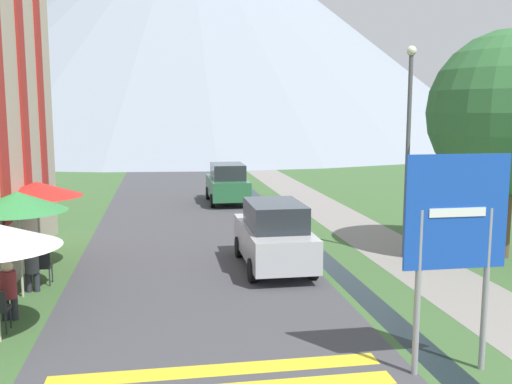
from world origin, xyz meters
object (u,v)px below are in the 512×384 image
(cafe_umbrella_middle_green, at_px, (17,202))
(person_seated_near, at_px, (32,264))
(tree_by_path, at_px, (511,113))
(parked_car_far, at_px, (227,183))
(parked_car_near, at_px, (274,235))
(streetlamp, at_px, (408,136))
(person_seated_far, at_px, (9,288))
(cafe_umbrella_rear_red, at_px, (37,189))
(road_sign, at_px, (455,233))
(cafe_chair_far_left, at_px, (42,265))

(cafe_umbrella_middle_green, xyz_separation_m, person_seated_near, (0.15, 0.35, -1.53))
(tree_by_path, bearing_deg, cafe_umbrella_middle_green, -173.50)
(parked_car_far, distance_m, tree_by_path, 13.27)
(parked_car_near, distance_m, streetlamp, 4.78)
(streetlamp, bearing_deg, tree_by_path, -10.07)
(person_seated_far, bearing_deg, cafe_umbrella_rear_red, 91.83)
(road_sign, bearing_deg, person_seated_far, 154.55)
(cafe_umbrella_middle_green, bearing_deg, streetlamp, 11.04)
(tree_by_path, bearing_deg, parked_car_far, 121.79)
(parked_car_near, height_order, tree_by_path, tree_by_path)
(person_seated_near, bearing_deg, road_sign, -35.78)
(parked_car_far, relative_size, person_seated_near, 3.16)
(cafe_umbrella_rear_red, xyz_separation_m, person_seated_near, (0.18, -1.86, -1.51))
(person_seated_far, relative_size, streetlamp, 0.20)
(cafe_chair_far_left, bearing_deg, tree_by_path, 26.36)
(cafe_umbrella_rear_red, distance_m, streetlamp, 10.23)
(cafe_umbrella_middle_green, distance_m, person_seated_far, 2.13)
(road_sign, height_order, streetlamp, streetlamp)
(person_seated_near, height_order, streetlamp, streetlamp)
(parked_car_far, xyz_separation_m, cafe_umbrella_middle_green, (-6.15, -12.41, 1.30))
(parked_car_near, height_order, cafe_umbrella_rear_red, cafe_umbrella_rear_red)
(person_seated_near, bearing_deg, cafe_umbrella_middle_green, -113.56)
(parked_car_near, distance_m, cafe_chair_far_left, 5.89)
(person_seated_far, relative_size, tree_by_path, 0.19)
(tree_by_path, bearing_deg, person_seated_near, -174.97)
(cafe_umbrella_rear_red, height_order, person_seated_near, cafe_umbrella_rear_red)
(cafe_chair_far_left, xyz_separation_m, streetlamp, (9.82, 1.17, 2.98))
(road_sign, bearing_deg, cafe_umbrella_middle_green, 146.51)
(person_seated_near, relative_size, streetlamp, 0.20)
(cafe_chair_far_left, distance_m, cafe_umbrella_middle_green, 1.89)
(cafe_chair_far_left, distance_m, streetlamp, 10.33)
(cafe_chair_far_left, relative_size, person_seated_far, 0.70)
(streetlamp, bearing_deg, road_sign, -108.45)
(road_sign, relative_size, person_seated_far, 2.92)
(parked_car_near, distance_m, tree_by_path, 7.53)
(parked_car_far, xyz_separation_m, person_seated_near, (-6.00, -12.06, -0.23))
(cafe_umbrella_middle_green, height_order, tree_by_path, tree_by_path)
(parked_car_near, height_order, cafe_chair_far_left, parked_car_near)
(cafe_umbrella_rear_red, bearing_deg, streetlamp, -1.31)
(parked_car_near, height_order, person_seated_near, parked_car_near)
(cafe_chair_far_left, relative_size, streetlamp, 0.14)
(parked_car_far, distance_m, cafe_umbrella_middle_green, 13.91)
(person_seated_far, xyz_separation_m, tree_by_path, (12.84, 2.96, 3.48))
(parked_car_near, xyz_separation_m, cafe_umbrella_middle_green, (-6.14, -1.42, 1.30))
(person_seated_far, height_order, person_seated_near, same)
(parked_car_far, bearing_deg, cafe_umbrella_rear_red, -121.20)
(cafe_umbrella_rear_red, xyz_separation_m, streetlamp, (10.14, -0.23, 1.32))
(person_seated_near, height_order, tree_by_path, tree_by_path)
(parked_car_near, distance_m, cafe_umbrella_rear_red, 6.34)
(road_sign, relative_size, parked_car_far, 0.92)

